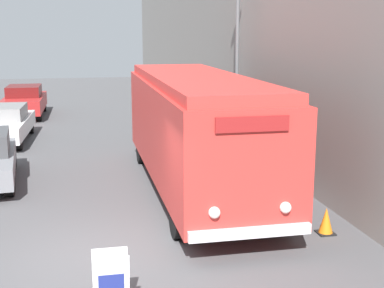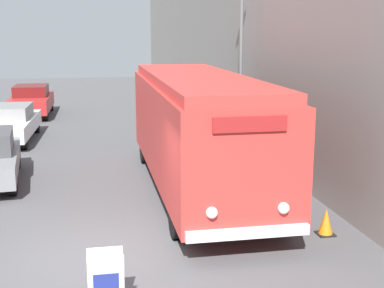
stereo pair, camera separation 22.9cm
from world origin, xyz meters
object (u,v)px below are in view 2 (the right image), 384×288
Objects in this scene: vintage_bus at (198,126)px; traffic_cone at (326,222)px; streetlamp at (242,23)px; sign_board at (106,283)px; parked_car_mid at (10,123)px; parked_car_far at (31,100)px.

traffic_cone is at bearing -61.38° from vintage_bus.
traffic_cone is at bearing -91.21° from streetlamp.
sign_board is 0.14× the size of streetlamp.
vintage_bus is at bearing 66.45° from sign_board.
parked_car_mid is 13.92m from traffic_cone.
sign_board is at bearing -113.55° from vintage_bus.
vintage_bus is at bearing -121.16° from streetlamp.
streetlamp is 12.16× the size of traffic_cone.
parked_car_mid is at bearing 103.17° from sign_board.
sign_board is 5.23m from traffic_cone.
streetlamp is at bearing -52.25° from parked_car_far.
sign_board reaches higher than traffic_cone.
parked_car_mid is at bearing -90.79° from parked_car_far.
sign_board is at bearing -116.51° from streetlamp.
parked_car_far reaches higher than sign_board.
parked_car_far is at bearing 113.51° from traffic_cone.
vintage_bus is 9.55× the size of sign_board.
parked_car_far is at bearing 112.09° from vintage_bus.
traffic_cone is (7.90, -11.46, -0.43)m from parked_car_mid.
traffic_cone is (-0.15, -7.31, -4.19)m from streetlamp.
parked_car_far is (-7.88, 10.46, -3.69)m from streetlamp.
parked_car_far is at bearing 98.66° from sign_board.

